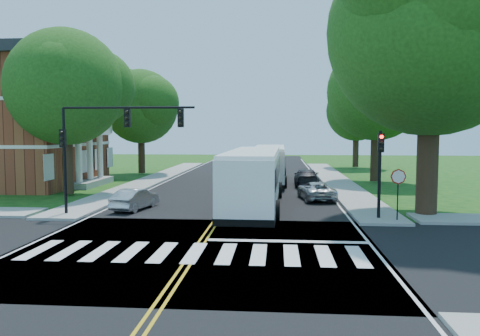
# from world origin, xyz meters

# --- Properties ---
(ground) EXTENTS (140.00, 140.00, 0.00)m
(ground) POSITION_xyz_m (0.00, 0.00, 0.00)
(ground) COLOR #104112
(ground) RESTS_ON ground
(road) EXTENTS (14.00, 96.00, 0.01)m
(road) POSITION_xyz_m (0.00, 18.00, 0.01)
(road) COLOR black
(road) RESTS_ON ground
(cross_road) EXTENTS (60.00, 12.00, 0.01)m
(cross_road) POSITION_xyz_m (0.00, 0.00, 0.01)
(cross_road) COLOR black
(cross_road) RESTS_ON ground
(center_line) EXTENTS (0.36, 70.00, 0.01)m
(center_line) POSITION_xyz_m (0.00, 22.00, 0.01)
(center_line) COLOR gold
(center_line) RESTS_ON road
(edge_line_w) EXTENTS (0.12, 70.00, 0.01)m
(edge_line_w) POSITION_xyz_m (-6.80, 22.00, 0.01)
(edge_line_w) COLOR silver
(edge_line_w) RESTS_ON road
(edge_line_e) EXTENTS (0.12, 70.00, 0.01)m
(edge_line_e) POSITION_xyz_m (6.80, 22.00, 0.01)
(edge_line_e) COLOR silver
(edge_line_e) RESTS_ON road
(crosswalk) EXTENTS (12.60, 3.00, 0.01)m
(crosswalk) POSITION_xyz_m (0.00, -0.50, 0.02)
(crosswalk) COLOR silver
(crosswalk) RESTS_ON road
(stop_bar) EXTENTS (6.60, 0.40, 0.01)m
(stop_bar) POSITION_xyz_m (3.50, 1.60, 0.02)
(stop_bar) COLOR silver
(stop_bar) RESTS_ON road
(sidewalk_nw) EXTENTS (2.60, 40.00, 0.15)m
(sidewalk_nw) POSITION_xyz_m (-8.30, 25.00, 0.07)
(sidewalk_nw) COLOR gray
(sidewalk_nw) RESTS_ON ground
(sidewalk_ne) EXTENTS (2.60, 40.00, 0.15)m
(sidewalk_ne) POSITION_xyz_m (8.30, 25.00, 0.07)
(sidewalk_ne) COLOR gray
(sidewalk_ne) RESTS_ON ground
(tree_ne_big) EXTENTS (10.80, 10.80, 14.91)m
(tree_ne_big) POSITION_xyz_m (11.00, 8.00, 9.62)
(tree_ne_big) COLOR black
(tree_ne_big) RESTS_ON ground
(tree_west_near) EXTENTS (8.00, 8.00, 11.40)m
(tree_west_near) POSITION_xyz_m (-11.50, 14.00, 7.53)
(tree_west_near) COLOR black
(tree_west_near) RESTS_ON ground
(tree_west_far) EXTENTS (7.60, 7.60, 10.67)m
(tree_west_far) POSITION_xyz_m (-11.00, 30.00, 7.00)
(tree_west_far) COLOR black
(tree_west_far) RESTS_ON ground
(tree_east_mid) EXTENTS (8.40, 8.40, 11.93)m
(tree_east_mid) POSITION_xyz_m (11.50, 24.00, 7.86)
(tree_east_mid) COLOR black
(tree_east_mid) RESTS_ON ground
(tree_east_far) EXTENTS (7.20, 7.20, 10.34)m
(tree_east_far) POSITION_xyz_m (12.50, 40.00, 6.86)
(tree_east_far) COLOR black
(tree_east_far) RESTS_ON ground
(signal_nw) EXTENTS (7.15, 0.46, 5.66)m
(signal_nw) POSITION_xyz_m (-5.86, 6.43, 4.38)
(signal_nw) COLOR black
(signal_nw) RESTS_ON ground
(signal_ne) EXTENTS (0.30, 0.46, 4.40)m
(signal_ne) POSITION_xyz_m (8.20, 6.44, 2.96)
(signal_ne) COLOR black
(signal_ne) RESTS_ON ground
(stop_sign) EXTENTS (0.76, 0.08, 2.53)m
(stop_sign) POSITION_xyz_m (9.00, 5.98, 2.03)
(stop_sign) COLOR black
(stop_sign) RESTS_ON ground
(bus_lead) EXTENTS (3.40, 13.14, 3.39)m
(bus_lead) POSITION_xyz_m (1.69, 9.90, 1.80)
(bus_lead) COLOR white
(bus_lead) RESTS_ON road
(bus_follow) EXTENTS (3.04, 12.17, 3.14)m
(bus_follow) POSITION_xyz_m (2.37, 23.24, 1.67)
(bus_follow) COLOR white
(bus_follow) RESTS_ON road
(hatchback) EXTENTS (2.00, 3.90, 1.22)m
(hatchback) POSITION_xyz_m (-5.10, 8.68, 0.62)
(hatchback) COLOR #A9ACB0
(hatchback) RESTS_ON road
(suv) EXTENTS (2.52, 4.49, 1.19)m
(suv) POSITION_xyz_m (5.62, 13.37, 0.60)
(suv) COLOR #B4B7BC
(suv) RESTS_ON road
(dark_sedan) EXTENTS (2.01, 4.81, 1.39)m
(dark_sedan) POSITION_xyz_m (5.44, 21.02, 0.71)
(dark_sedan) COLOR black
(dark_sedan) RESTS_ON road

